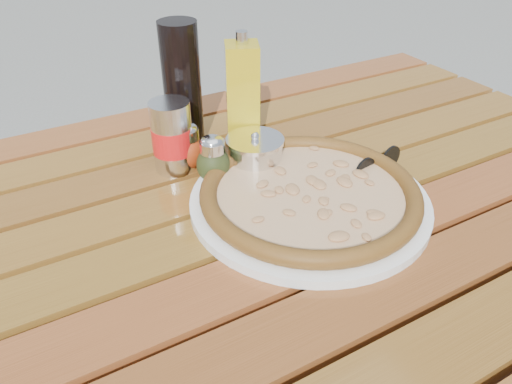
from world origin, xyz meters
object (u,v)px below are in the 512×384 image
plate (309,201)px  pepper_shaker (188,147)px  soda_can (172,137)px  sunglasses (376,165)px  dark_bottle (182,86)px  olive_oil_cruet (243,98)px  table (262,254)px  oregano_shaker (213,160)px  pizza (310,193)px  parmesan_tin (255,154)px

plate → pepper_shaker: (-0.11, 0.19, 0.03)m
soda_can → pepper_shaker: bearing=-19.1°
sunglasses → soda_can: bearing=139.4°
dark_bottle → olive_oil_cruet: (0.08, -0.07, -0.01)m
plate → soda_can: size_ratio=3.00×
plate → pepper_shaker: size_ratio=4.39×
table → soda_can: soda_can is taller
pepper_shaker → sunglasses: size_ratio=0.74×
oregano_shaker → dark_bottle: bearing=84.6°
pizza → sunglasses: bearing=8.6°
pizza → plate: bearing=-126.0°
soda_can → parmesan_tin: size_ratio=0.96×
soda_can → dark_bottle: bearing=54.9°
oregano_shaker → sunglasses: 0.27m
pizza → dark_bottle: dark_bottle is taller
table → pepper_shaker: bearing=101.9°
plate → sunglasses: sunglasses is taller
pepper_shaker → table: bearing=-78.1°
oregano_shaker → soda_can: 0.08m
plate → pizza: (0.00, 0.00, 0.02)m
oregano_shaker → parmesan_tin: size_ratio=0.65×
parmesan_tin → sunglasses: size_ratio=1.14×
plate → olive_oil_cruet: (-0.00, 0.21, 0.09)m
pizza → soda_can: size_ratio=3.70×
oregano_shaker → olive_oil_cruet: olive_oil_cruet is taller
pizza → oregano_shaker: oregano_shaker is taller
pepper_shaker → parmesan_tin: (0.09, -0.06, -0.01)m
sunglasses → plate: bearing=-179.9°
oregano_shaker → soda_can: bearing=120.6°
pepper_shaker → soda_can: 0.03m
plate → parmesan_tin: (-0.02, 0.13, 0.02)m
table → sunglasses: size_ratio=12.70×
pizza → olive_oil_cruet: size_ratio=2.12×
sunglasses → pepper_shaker: bearing=138.4°
olive_oil_cruet → pizza: bearing=-89.7°
dark_bottle → soda_can: bearing=-125.1°
pizza → sunglasses: (0.15, 0.02, -0.01)m
pepper_shaker → oregano_shaker: (0.02, -0.06, 0.00)m
pepper_shaker → soda_can: soda_can is taller
plate → soda_can: (-0.14, 0.20, 0.05)m
dark_bottle → sunglasses: dark_bottle is taller
pizza → parmesan_tin: bearing=99.2°
sunglasses → pizza: bearing=-179.9°
oregano_shaker → parmesan_tin: oregano_shaker is taller
soda_can → olive_oil_cruet: 0.14m
sunglasses → parmesan_tin: bearing=139.5°
oregano_shaker → parmesan_tin: (0.07, -0.00, -0.01)m
table → olive_oil_cruet: (0.07, 0.20, 0.17)m
dark_bottle → olive_oil_cruet: size_ratio=1.05×
pizza → sunglasses: sunglasses is taller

